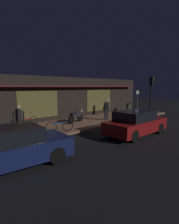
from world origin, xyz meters
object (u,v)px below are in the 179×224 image
object	(u,v)px
trash_bin	(128,108)
traffic_light_pole	(151,91)
motorcycle	(76,116)
bicycle_parked	(60,126)
bicycle_extra	(26,122)
sign_post	(137,101)
parked_car_far	(136,123)
parked_car_near	(10,147)
person_bystander	(106,109)
person_photographer	(19,120)

from	to	relation	value
trash_bin	traffic_light_pole	world-z (taller)	traffic_light_pole
motorcycle	bicycle_parked	world-z (taller)	motorcycle
bicycle_extra	traffic_light_pole	world-z (taller)	traffic_light_pole
bicycle_parked	sign_post	distance (m)	8.85
parked_car_far	traffic_light_pole	bearing A→B (deg)	19.42
bicycle_extra	parked_car_near	xyz separation A→B (m)	(-2.76, -5.12, 0.20)
person_bystander	trash_bin	bearing A→B (deg)	15.97
bicycle_extra	sign_post	distance (m)	9.96
person_bystander	parked_car_far	size ratio (longest dim) A/B	0.41
bicycle_parked	sign_post	world-z (taller)	sign_post
parked_car_near	bicycle_parked	bearing A→B (deg)	33.96
person_photographer	sign_post	world-z (taller)	sign_post
motorcycle	bicycle_extra	bearing A→B (deg)	162.91
traffic_light_pole	trash_bin	bearing A→B (deg)	61.43
bicycle_parked	trash_bin	xyz separation A→B (m)	(9.92, 2.15, 0.11)
person_photographer	sign_post	distance (m)	10.85
person_photographer	parked_car_near	size ratio (longest dim) A/B	0.40
bicycle_parked	person_bystander	bearing A→B (deg)	8.31
motorcycle	sign_post	distance (m)	6.43
motorcycle	person_bystander	xyz separation A→B (m)	(2.35, -0.92, 0.38)
bicycle_extra	parked_car_near	size ratio (longest dim) A/B	0.39
traffic_light_pole	parked_car_near	world-z (taller)	traffic_light_pole
bicycle_parked	traffic_light_pole	bearing A→B (deg)	-9.64
parked_car_near	person_photographer	bearing A→B (deg)	63.96
person_photographer	parked_car_far	size ratio (longest dim) A/B	0.41
person_photographer	bicycle_extra	bearing A→B (deg)	57.97
bicycle_extra	parked_car_near	distance (m)	5.82
traffic_light_pole	parked_car_far	world-z (taller)	traffic_light_pole
motorcycle	parked_car_near	size ratio (longest dim) A/B	0.40
motorcycle	bicycle_extra	distance (m)	3.56
traffic_light_pole	parked_car_far	distance (m)	5.34
bicycle_parked	parked_car_far	distance (m)	4.45
person_photographer	traffic_light_pole	size ratio (longest dim) A/B	0.46
sign_post	trash_bin	bearing A→B (deg)	56.92
bicycle_extra	person_bystander	size ratio (longest dim) A/B	0.99
person_bystander	bicycle_extra	bearing A→B (deg)	161.13
sign_post	person_bystander	bearing A→B (deg)	175.59
parked_car_far	bicycle_parked	bearing A→B (deg)	136.95
trash_bin	bicycle_parked	bearing A→B (deg)	-167.74
person_photographer	parked_car_far	bearing A→B (deg)	-35.88
motorcycle	parked_car_far	distance (m)	4.72
bicycle_parked	bicycle_extra	distance (m)	2.81
bicycle_parked	parked_car_far	xyz separation A→B (m)	(3.25, -3.04, 0.20)
traffic_light_pole	parked_car_far	size ratio (longest dim) A/B	0.87
bicycle_parked	traffic_light_pole	world-z (taller)	traffic_light_pole
bicycle_extra	motorcycle	bearing A→B (deg)	-17.09
bicycle_extra	person_photographer	xyz separation A→B (m)	(-1.18, -1.88, 0.52)
trash_bin	person_photographer	bearing A→B (deg)	-173.52
person_bystander	parked_car_far	bearing A→B (deg)	-113.44
motorcycle	person_bystander	size ratio (longest dim) A/B	1.00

